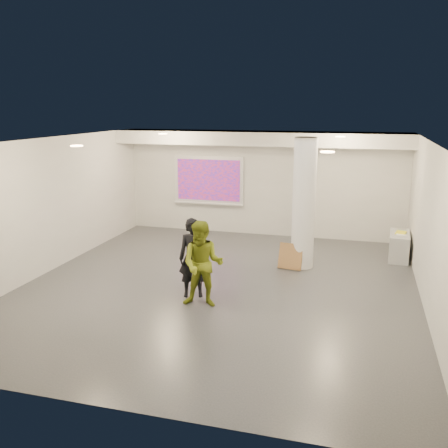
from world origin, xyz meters
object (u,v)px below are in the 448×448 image
(column, at_px, (304,204))
(projection_screen, at_px, (209,181))
(woman, at_px, (193,258))
(man, at_px, (203,264))
(credenza, at_px, (399,246))

(column, height_order, projection_screen, column)
(woman, relative_size, man, 0.96)
(column, relative_size, man, 1.84)
(projection_screen, distance_m, credenza, 5.63)
(man, bearing_deg, projection_screen, 100.00)
(projection_screen, xyz_separation_m, credenza, (5.32, -1.40, -1.20))
(column, xyz_separation_m, projection_screen, (-3.10, 2.65, 0.03))
(credenza, height_order, man, man)
(projection_screen, distance_m, man, 5.77)
(column, xyz_separation_m, credenza, (2.22, 1.25, -1.18))
(man, bearing_deg, credenza, 41.60)
(projection_screen, height_order, woman, projection_screen)
(column, distance_m, woman, 3.13)
(projection_screen, relative_size, credenza, 1.90)
(woman, height_order, man, man)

